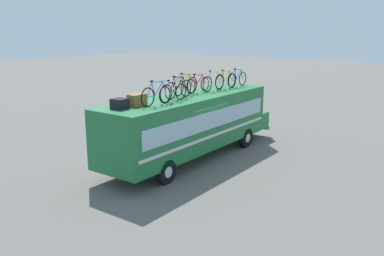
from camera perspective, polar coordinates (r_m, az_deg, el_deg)
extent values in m
plane|color=#605E59|center=(18.31, -0.36, -4.31)|extent=(120.00, 120.00, 0.00)
cube|color=#1E6B38|center=(17.86, -0.36, 0.90)|extent=(9.33, 2.37, 2.27)
cube|color=#1E6B38|center=(22.25, 7.56, 1.38)|extent=(0.95, 2.18, 0.79)
cube|color=#99B7C6|center=(17.13, 2.86, 1.17)|extent=(8.58, 0.04, 0.72)
cube|color=#99B7C6|center=(18.53, -3.35, 2.11)|extent=(8.58, 0.04, 0.72)
cube|color=silver|center=(17.29, 2.84, -1.09)|extent=(8.96, 0.03, 0.12)
cube|color=silver|center=(18.68, -3.33, 0.02)|extent=(8.96, 0.03, 0.12)
cube|color=silver|center=(22.82, 8.17, 0.45)|extent=(0.16, 2.25, 0.24)
cylinder|color=black|center=(20.20, 7.41, -1.33)|extent=(0.93, 0.28, 0.93)
cylinder|color=silver|center=(20.20, 7.41, -1.33)|extent=(0.42, 0.30, 0.42)
cylinder|color=black|center=(21.25, 2.48, -0.47)|extent=(0.93, 0.28, 0.93)
cylinder|color=silver|center=(21.25, 2.48, -0.47)|extent=(0.42, 0.30, 0.42)
cylinder|color=black|center=(15.39, -3.67, -6.04)|extent=(0.93, 0.28, 0.93)
cylinder|color=silver|center=(15.39, -3.67, -6.04)|extent=(0.42, 0.30, 0.42)
cylinder|color=black|center=(16.75, -9.19, -4.55)|extent=(0.93, 0.28, 0.93)
cylinder|color=silver|center=(16.75, -9.19, -4.55)|extent=(0.42, 0.30, 0.42)
cube|color=black|center=(14.95, -10.00, 3.33)|extent=(0.49, 0.52, 0.37)
cube|color=olive|center=(15.42, -7.61, 3.87)|extent=(0.68, 0.41, 0.44)
torus|color=black|center=(15.09, -6.15, 4.25)|extent=(0.73, 0.04, 0.73)
torus|color=black|center=(15.86, -3.62, 4.76)|extent=(0.73, 0.04, 0.73)
cylinder|color=#197FDB|center=(15.28, -5.39, 5.42)|extent=(0.20, 0.04, 0.52)
cylinder|color=#197FDB|center=(15.51, -4.62, 5.50)|extent=(0.48, 0.04, 0.50)
cylinder|color=#197FDB|center=(15.41, -4.84, 6.40)|extent=(0.63, 0.04, 0.07)
cylinder|color=#197FDB|center=(15.23, -5.65, 4.39)|extent=(0.40, 0.03, 0.05)
cylinder|color=#197FDB|center=(15.13, -5.89, 5.30)|extent=(0.26, 0.03, 0.54)
cylinder|color=#197FDB|center=(15.75, -3.85, 5.60)|extent=(0.22, 0.03, 0.51)
cylinder|color=silver|center=(15.64, -4.09, 6.64)|extent=(0.03, 0.44, 0.03)
ellipsoid|color=black|center=(15.17, -5.62, 6.49)|extent=(0.20, 0.08, 0.06)
torus|color=black|center=(15.81, -3.80, 4.62)|extent=(0.67, 0.04, 0.67)
torus|color=black|center=(16.58, -1.56, 5.06)|extent=(0.67, 0.04, 0.67)
cylinder|color=white|center=(16.00, -3.12, 5.65)|extent=(0.19, 0.04, 0.48)
cylinder|color=white|center=(16.23, -2.44, 5.71)|extent=(0.47, 0.04, 0.46)
cylinder|color=white|center=(16.14, -2.63, 6.50)|extent=(0.61, 0.04, 0.07)
cylinder|color=white|center=(15.95, -3.36, 4.74)|extent=(0.38, 0.03, 0.05)
cylinder|color=white|center=(15.85, -3.56, 5.53)|extent=(0.25, 0.03, 0.50)
cylinder|color=white|center=(16.48, -1.76, 5.80)|extent=(0.21, 0.03, 0.46)
cylinder|color=silver|center=(16.37, -1.96, 6.73)|extent=(0.03, 0.44, 0.03)
ellipsoid|color=black|center=(15.90, -3.32, 6.58)|extent=(0.20, 0.08, 0.06)
torus|color=black|center=(16.60, -2.98, 5.14)|extent=(0.72, 0.04, 0.72)
torus|color=black|center=(17.39, -0.84, 5.55)|extent=(0.72, 0.04, 0.72)
cylinder|color=black|center=(16.80, -2.32, 6.18)|extent=(0.20, 0.04, 0.51)
cylinder|color=black|center=(17.04, -1.68, 6.24)|extent=(0.48, 0.04, 0.49)
cylinder|color=black|center=(16.94, -1.86, 7.05)|extent=(0.61, 0.04, 0.07)
cylinder|color=black|center=(16.75, -2.56, 5.26)|extent=(0.39, 0.03, 0.05)
cylinder|color=black|center=(16.65, -2.74, 6.08)|extent=(0.25, 0.03, 0.53)
cylinder|color=black|center=(17.29, -1.03, 6.32)|extent=(0.21, 0.03, 0.50)
cylinder|color=silver|center=(17.18, -1.22, 7.26)|extent=(0.03, 0.44, 0.03)
ellipsoid|color=black|center=(16.70, -2.51, 7.14)|extent=(0.20, 0.08, 0.06)
torus|color=black|center=(17.53, -1.90, 5.63)|extent=(0.73, 0.04, 0.73)
torus|color=black|center=(18.32, 0.02, 5.98)|extent=(0.73, 0.04, 0.73)
cylinder|color=#B2B20C|center=(17.73, -1.31, 6.62)|extent=(0.19, 0.04, 0.52)
cylinder|color=#B2B20C|center=(17.97, -0.73, 6.66)|extent=(0.46, 0.04, 0.50)
cylinder|color=#B2B20C|center=(17.88, -0.89, 7.45)|extent=(0.60, 0.04, 0.07)
cylinder|color=#B2B20C|center=(17.68, -1.52, 5.73)|extent=(0.38, 0.03, 0.05)
cylinder|color=#B2B20C|center=(17.58, -1.69, 6.53)|extent=(0.24, 0.03, 0.54)
cylinder|color=#B2B20C|center=(18.21, -0.14, 6.73)|extent=(0.21, 0.03, 0.51)
cylinder|color=silver|center=(18.11, -0.31, 7.64)|extent=(0.03, 0.44, 0.03)
ellipsoid|color=black|center=(17.63, -1.48, 7.55)|extent=(0.20, 0.08, 0.06)
torus|color=black|center=(18.10, -0.15, 5.77)|extent=(0.66, 0.04, 0.66)
torus|color=black|center=(18.97, 1.80, 6.13)|extent=(0.66, 0.04, 0.66)
cylinder|color=red|center=(18.33, 0.45, 6.65)|extent=(0.21, 0.04, 0.47)
cylinder|color=red|center=(18.59, 1.04, 6.70)|extent=(0.50, 0.04, 0.45)
cylinder|color=red|center=(18.50, 0.89, 7.37)|extent=(0.65, 0.04, 0.07)
cylinder|color=red|center=(18.26, 0.23, 5.87)|extent=(0.41, 0.03, 0.05)
cylinder|color=red|center=(18.16, 0.07, 6.56)|extent=(0.26, 0.03, 0.49)
cylinder|color=red|center=(18.87, 1.63, 6.77)|extent=(0.22, 0.03, 0.46)
cylinder|color=silver|center=(18.76, 1.47, 7.56)|extent=(0.03, 0.44, 0.03)
ellipsoid|color=black|center=(18.23, 0.29, 7.46)|extent=(0.20, 0.08, 0.06)
torus|color=black|center=(18.70, 2.13, 6.11)|extent=(0.72, 0.04, 0.72)
torus|color=black|center=(19.54, 3.82, 6.42)|extent=(0.72, 0.04, 0.72)
cylinder|color=white|center=(18.91, 2.66, 7.03)|extent=(0.20, 0.04, 0.52)
cylinder|color=white|center=(19.17, 3.17, 7.06)|extent=(0.47, 0.04, 0.50)
cylinder|color=white|center=(19.07, 3.04, 7.79)|extent=(0.61, 0.04, 0.07)
cylinder|color=white|center=(18.85, 2.46, 6.21)|extent=(0.39, 0.03, 0.05)
cylinder|color=white|center=(18.76, 2.33, 6.95)|extent=(0.25, 0.03, 0.54)
cylinder|color=white|center=(19.43, 3.68, 7.11)|extent=(0.21, 0.03, 0.50)
cylinder|color=silver|center=(19.33, 3.55, 7.96)|extent=(0.03, 0.44, 0.03)
ellipsoid|color=black|center=(18.82, 2.53, 7.89)|extent=(0.20, 0.08, 0.06)
torus|color=black|center=(19.32, 3.84, 6.32)|extent=(0.71, 0.04, 0.71)
torus|color=black|center=(20.24, 5.49, 6.62)|extent=(0.71, 0.04, 0.71)
cylinder|color=#B2B20C|center=(19.56, 4.36, 7.18)|extent=(0.21, 0.04, 0.51)
cylinder|color=#B2B20C|center=(19.84, 4.86, 7.22)|extent=(0.50, 0.04, 0.49)
cylinder|color=#B2B20C|center=(19.74, 4.75, 7.91)|extent=(0.65, 0.04, 0.07)
cylinder|color=#B2B20C|center=(19.49, 4.16, 6.40)|extent=(0.41, 0.03, 0.05)
cylinder|color=#B2B20C|center=(19.39, 4.04, 7.10)|extent=(0.26, 0.03, 0.53)
cylinder|color=#B2B20C|center=(20.13, 5.37, 7.27)|extent=(0.22, 0.03, 0.49)
cylinder|color=silver|center=(20.01, 5.24, 8.07)|extent=(0.03, 0.44, 0.03)
ellipsoid|color=black|center=(19.46, 4.24, 8.00)|extent=(0.20, 0.08, 0.06)
torus|color=black|center=(20.08, 5.58, 6.55)|extent=(0.70, 0.04, 0.70)
torus|color=black|center=(20.96, 7.02, 6.81)|extent=(0.70, 0.04, 0.70)
cylinder|color=#197FDB|center=(20.31, 6.05, 7.37)|extent=(0.20, 0.04, 0.50)
cylinder|color=#197FDB|center=(20.58, 6.48, 7.39)|extent=(0.47, 0.04, 0.48)
cylinder|color=#197FDB|center=(20.48, 6.38, 8.06)|extent=(0.61, 0.04, 0.07)
cylinder|color=#197FDB|center=(20.25, 5.87, 6.63)|extent=(0.39, 0.03, 0.05)
cylinder|color=#197FDB|center=(20.15, 5.77, 7.30)|extent=(0.25, 0.03, 0.52)
cylinder|color=#197FDB|center=(20.85, 6.92, 7.44)|extent=(0.21, 0.03, 0.49)
cylinder|color=silver|center=(20.74, 6.81, 8.21)|extent=(0.03, 0.44, 0.03)
ellipsoid|color=black|center=(20.21, 5.95, 8.15)|extent=(0.20, 0.08, 0.06)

